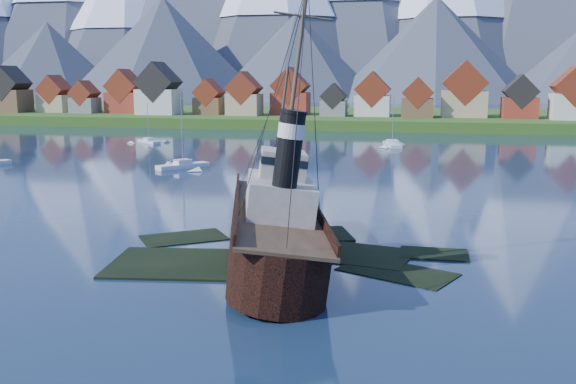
% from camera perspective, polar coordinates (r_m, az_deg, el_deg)
% --- Properties ---
extents(ground, '(1400.00, 1400.00, 0.00)m').
position_cam_1_polar(ground, '(55.79, -2.74, -6.09)').
color(ground, '#16273E').
rests_on(ground, ground).
extents(shoal, '(31.71, 21.24, 1.14)m').
position_cam_1_polar(shoal, '(57.50, -0.48, -5.94)').
color(shoal, black).
rests_on(shoal, ground).
extents(shore_bank, '(600.00, 80.00, 3.20)m').
position_cam_1_polar(shore_bank, '(222.75, 8.32, 6.18)').
color(shore_bank, '#234313').
rests_on(shore_bank, ground).
extents(seawall, '(600.00, 2.50, 2.00)m').
position_cam_1_polar(seawall, '(184.95, 7.58, 5.36)').
color(seawall, '#3F3D38').
rests_on(seawall, ground).
extents(town, '(250.96, 16.69, 17.30)m').
position_cam_1_polar(town, '(209.34, -1.11, 8.49)').
color(town, maroon).
rests_on(town, ground).
extents(tugboat_wreck, '(7.07, 30.47, 24.15)m').
position_cam_1_polar(tugboat_wreck, '(55.64, -1.28, -2.90)').
color(tugboat_wreck, black).
rests_on(tugboat_wreck, ground).
extents(sailboat_c, '(7.30, 6.27, 9.97)m').
position_cam_1_polar(sailboat_c, '(155.44, -12.27, 4.37)').
color(sailboat_c, silver).
rests_on(sailboat_c, ground).
extents(sailboat_e, '(4.84, 10.65, 11.99)m').
position_cam_1_polar(sailboat_e, '(146.81, 9.25, 4.15)').
color(sailboat_e, silver).
rests_on(sailboat_e, ground).
extents(sailboat_f, '(7.89, 8.59, 12.70)m').
position_cam_1_polar(sailboat_f, '(111.76, -9.32, 2.25)').
color(sailboat_f, silver).
rests_on(sailboat_f, ground).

